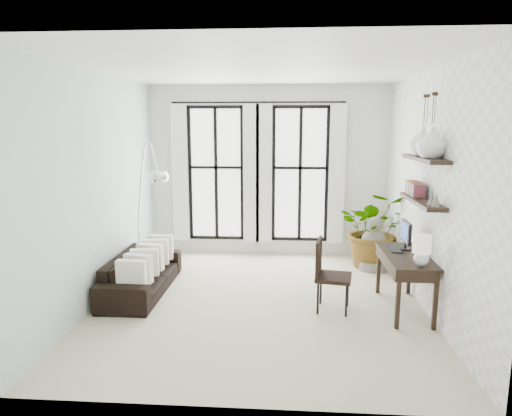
# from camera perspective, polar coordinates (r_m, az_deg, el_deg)

# --- Properties ---
(floor) EXTENTS (5.00, 5.00, 0.00)m
(floor) POSITION_cam_1_polar(r_m,az_deg,el_deg) (6.63, 0.54, -11.55)
(floor) COLOR beige
(floor) RESTS_ON ground
(ceiling) EXTENTS (5.00, 5.00, 0.00)m
(ceiling) POSITION_cam_1_polar(r_m,az_deg,el_deg) (6.19, 0.60, 17.07)
(ceiling) COLOR white
(ceiling) RESTS_ON wall_back
(wall_left) EXTENTS (0.00, 5.00, 5.00)m
(wall_left) POSITION_cam_1_polar(r_m,az_deg,el_deg) (6.74, -18.93, 2.33)
(wall_left) COLOR silver
(wall_left) RESTS_ON floor
(wall_right) EXTENTS (0.00, 5.00, 5.00)m
(wall_right) POSITION_cam_1_polar(r_m,az_deg,el_deg) (6.48, 20.85, 1.91)
(wall_right) COLOR white
(wall_right) RESTS_ON floor
(wall_back) EXTENTS (4.50, 0.00, 4.50)m
(wall_back) POSITION_cam_1_polar(r_m,az_deg,el_deg) (8.69, 1.57, 4.59)
(wall_back) COLOR white
(wall_back) RESTS_ON floor
(windows) EXTENTS (3.26, 0.13, 2.65)m
(windows) POSITION_cam_1_polar(r_m,az_deg,el_deg) (8.64, 0.22, 4.29)
(windows) COLOR white
(windows) RESTS_ON wall_back
(wall_shelves) EXTENTS (0.25, 1.30, 0.60)m
(wall_shelves) POSITION_cam_1_polar(r_m,az_deg,el_deg) (6.30, 20.06, 2.90)
(wall_shelves) COLOR black
(wall_shelves) RESTS_ON wall_right
(sofa) EXTENTS (0.76, 1.94, 0.57)m
(sofa) POSITION_cam_1_polar(r_m,az_deg,el_deg) (7.11, -14.10, -7.93)
(sofa) COLOR black
(sofa) RESTS_ON floor
(throw_pillows) EXTENTS (0.40, 1.52, 0.40)m
(throw_pillows) POSITION_cam_1_polar(r_m,az_deg,el_deg) (7.01, -13.40, -6.29)
(throw_pillows) COLOR white
(throw_pillows) RESTS_ON sofa
(plant) EXTENTS (1.30, 1.15, 1.36)m
(plant) POSITION_cam_1_polar(r_m,az_deg,el_deg) (8.23, 14.65, -2.57)
(plant) COLOR #2D7228
(plant) RESTS_ON floor
(desk) EXTENTS (0.56, 1.31, 1.17)m
(desk) POSITION_cam_1_polar(r_m,az_deg,el_deg) (6.37, 18.28, -6.14)
(desk) COLOR black
(desk) RESTS_ON floor
(desk_chair) EXTENTS (0.53, 0.53, 0.98)m
(desk_chair) POSITION_cam_1_polar(r_m,az_deg,el_deg) (6.24, 8.88, -7.69)
(desk_chair) COLOR black
(desk_chair) RESTS_ON floor
(arc_lamp) EXTENTS (0.72, 0.52, 2.25)m
(arc_lamp) POSITION_cam_1_polar(r_m,az_deg,el_deg) (6.92, -13.36, 3.00)
(arc_lamp) COLOR silver
(arc_lamp) RESTS_ON floor
(buddha) EXTENTS (0.51, 0.51, 0.93)m
(buddha) POSITION_cam_1_polar(r_m,az_deg,el_deg) (8.16, 14.50, -4.79)
(buddha) COLOR slate
(buddha) RESTS_ON floor
(vase_a) EXTENTS (0.37, 0.37, 0.38)m
(vase_a) POSITION_cam_1_polar(r_m,az_deg,el_deg) (5.98, 21.14, 7.65)
(vase_a) COLOR white
(vase_a) RESTS_ON shelf_upper
(vase_b) EXTENTS (0.37, 0.37, 0.38)m
(vase_b) POSITION_cam_1_polar(r_m,az_deg,el_deg) (6.36, 20.09, 7.84)
(vase_b) COLOR white
(vase_b) RESTS_ON shelf_upper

